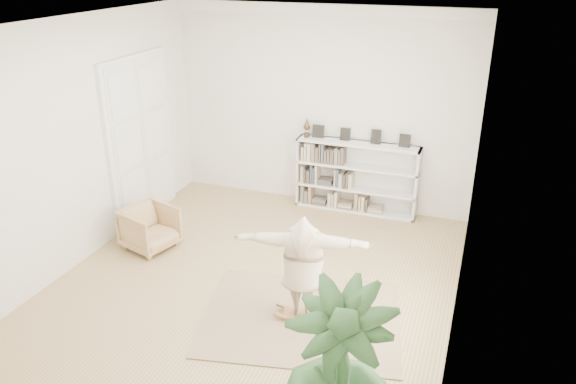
% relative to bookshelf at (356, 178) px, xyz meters
% --- Properties ---
extents(floor, '(6.00, 6.00, 0.00)m').
position_rel_bookshelf_xyz_m(floor, '(-0.74, -2.82, -0.64)').
color(floor, olive).
rests_on(floor, ground).
extents(room_shell, '(6.00, 6.00, 6.00)m').
position_rel_bookshelf_xyz_m(room_shell, '(-0.74, 0.12, 2.87)').
color(room_shell, silver).
rests_on(room_shell, floor).
extents(doors, '(0.09, 1.78, 2.92)m').
position_rel_bookshelf_xyz_m(doors, '(-3.45, -1.52, 0.76)').
color(doors, white).
rests_on(doors, floor).
extents(bookshelf, '(2.20, 0.35, 1.64)m').
position_rel_bookshelf_xyz_m(bookshelf, '(0.00, 0.00, 0.00)').
color(bookshelf, silver).
rests_on(bookshelf, floor).
extents(armchair, '(0.93, 0.92, 0.69)m').
position_rel_bookshelf_xyz_m(armchair, '(-2.72, -2.53, -0.29)').
color(armchair, tan).
rests_on(armchair, floor).
extents(rug, '(2.85, 2.46, 0.02)m').
position_rel_bookshelf_xyz_m(rug, '(0.17, -3.49, -0.63)').
color(rug, tan).
rests_on(rug, floor).
extents(rocker_board, '(0.54, 0.38, 0.10)m').
position_rel_bookshelf_xyz_m(rocker_board, '(0.17, -3.49, -0.57)').
color(rocker_board, brown).
rests_on(rocker_board, rug).
extents(person, '(1.77, 0.80, 1.39)m').
position_rel_bookshelf_xyz_m(person, '(0.17, -3.49, 0.18)').
color(person, '#C9B397').
rests_on(person, rocker_board).
extents(houseplant, '(1.17, 1.17, 1.78)m').
position_rel_bookshelf_xyz_m(houseplant, '(1.13, -5.37, 0.25)').
color(houseplant, '#2F592C').
rests_on(houseplant, floor).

